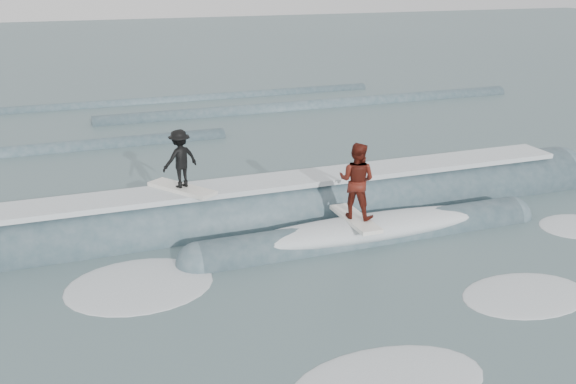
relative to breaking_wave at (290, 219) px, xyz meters
name	(u,v)px	position (x,y,z in m)	size (l,w,h in m)	color
ground	(344,290)	(-0.30, -4.17, -0.04)	(160.00, 160.00, 0.00)	#415A5F
breaking_wave	(290,219)	(0.00, 0.00, 0.00)	(21.78, 3.85, 2.14)	#334C56
surfer_black	(180,162)	(-2.90, 0.37, 1.87)	(1.58, 1.96, 1.63)	silver
surfer_red	(357,183)	(1.08, -1.83, 1.51)	(1.19, 2.00, 2.05)	white
whitewater	(360,295)	(-0.09, -4.52, -0.04)	(14.52, 7.23, 0.10)	silver
far_swells	(179,120)	(-0.43, 13.48, -0.04)	(39.03, 8.65, 0.80)	#334C56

